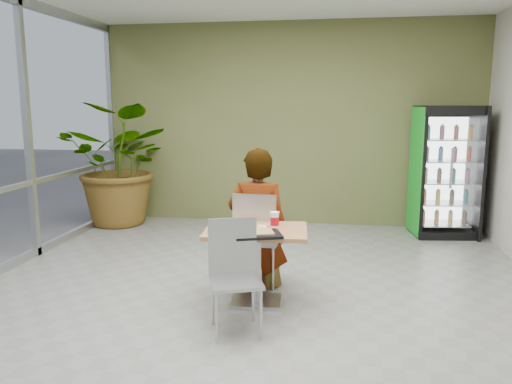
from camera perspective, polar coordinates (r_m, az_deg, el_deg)
ground at (r=4.96m, az=-0.73°, el=-12.85°), size 7.00×7.00×0.00m
room_envelope at (r=4.58m, az=-0.77°, el=5.93°), size 6.00×7.00×3.20m
dining_table at (r=4.83m, az=0.01°, el=-6.70°), size 1.02×0.75×0.75m
chair_far at (r=5.25m, az=0.05°, el=-4.61°), size 0.47×0.48×1.02m
chair_near at (r=4.32m, az=-2.52°, el=-8.42°), size 0.54×0.55×0.96m
seated_woman at (r=5.31m, az=0.20°, el=-4.53°), size 0.68×0.46×1.78m
pizza_plate at (r=4.76m, az=0.27°, el=-4.08°), size 0.34×0.27×0.03m
soda_cup at (r=4.80m, az=2.14°, el=-3.24°), size 0.09×0.09×0.16m
napkin_stack at (r=4.62m, az=-4.08°, el=-4.65°), size 0.19×0.19×0.02m
cafeteria_tray at (r=4.53m, az=0.15°, el=-4.88°), size 0.50×0.43×0.02m
beverage_fridge at (r=7.79m, az=20.85°, el=2.19°), size 0.95×0.77×1.90m
potted_plant at (r=8.25m, az=-15.04°, el=3.08°), size 1.90×1.68×1.95m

